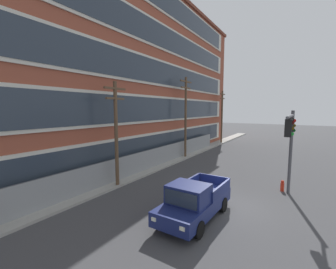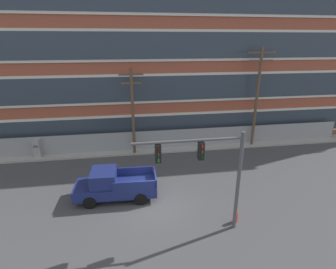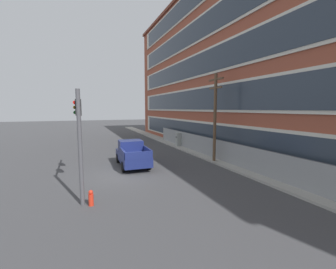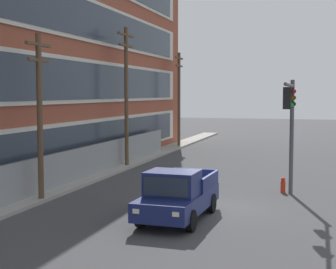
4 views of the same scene
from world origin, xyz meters
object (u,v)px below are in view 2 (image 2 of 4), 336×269
Objects in this scene: pickup_truck_navy at (114,185)px; fire_hydrant at (236,216)px; utility_pole_midblock at (257,94)px; traffic_signal_mast at (209,164)px; utility_pole_near_corner at (133,109)px; electrical_cabinet at (37,149)px.

pickup_truck_navy reaches higher than fire_hydrant.
utility_pole_midblock is 13.23m from fire_hydrant.
pickup_truck_navy is 15.43m from utility_pole_midblock.
traffic_signal_mast is 0.73× the size of utility_pole_near_corner.
fire_hydrant is at bearing 11.60° from traffic_signal_mast.
fire_hydrant is (13.69, -10.85, -0.50)m from electrical_cabinet.
utility_pole_midblock reaches higher than electrical_cabinet.
electrical_cabinet is at bearing 179.54° from utility_pole_midblock.
utility_pole_midblock is at bearing 54.08° from traffic_signal_mast.
utility_pole_near_corner is (-3.42, 10.86, 0.20)m from traffic_signal_mast.
utility_pole_near_corner is 9.79× the size of fire_hydrant.
electrical_cabinet is at bearing 177.41° from utility_pole_near_corner.
electrical_cabinet is (-6.81, 7.27, -0.08)m from pickup_truck_navy.
utility_pole_midblock reaches higher than pickup_truck_navy.
electrical_cabinet is at bearing 141.58° from fire_hydrant.
traffic_signal_mast is 4.10m from fire_hydrant.
utility_pole_midblock is at bearing 1.11° from utility_pole_near_corner.
utility_pole_near_corner is 0.82× the size of utility_pole_midblock.
traffic_signal_mast is 11.39m from utility_pole_near_corner.
pickup_truck_navy is 0.57× the size of utility_pole_midblock.
fire_hydrant is (5.31, -10.47, -3.81)m from utility_pole_near_corner.
fire_hydrant is at bearing -38.42° from electrical_cabinet.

